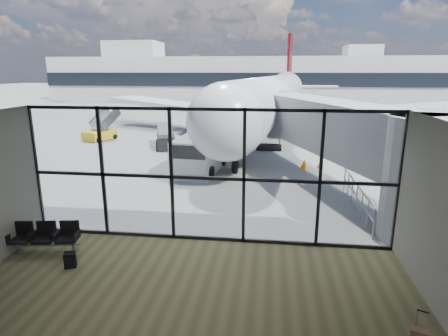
% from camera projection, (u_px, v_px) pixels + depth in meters
% --- Properties ---
extents(ground, '(220.00, 220.00, 0.00)m').
position_uv_depth(ground, '(257.00, 113.00, 51.19)').
color(ground, slate).
rests_on(ground, ground).
extents(lounge_shell, '(12.02, 8.01, 4.51)m').
position_uv_depth(lounge_shell, '(167.00, 223.00, 7.52)').
color(lounge_shell, brown).
rests_on(lounge_shell, ground).
extents(glass_curtain_wall, '(12.10, 0.12, 4.50)m').
position_uv_depth(glass_curtain_wall, '(207.00, 177.00, 12.23)').
color(glass_curtain_wall, white).
rests_on(glass_curtain_wall, ground).
extents(jet_bridge, '(8.00, 16.50, 4.33)m').
position_uv_depth(jet_bridge, '(330.00, 131.00, 18.29)').
color(jet_bridge, gray).
rests_on(jet_bridge, ground).
extents(apron_railing, '(0.06, 5.46, 1.11)m').
position_uv_depth(apron_railing, '(357.00, 194.00, 15.29)').
color(apron_railing, gray).
rests_on(apron_railing, ground).
extents(far_terminal, '(80.00, 12.20, 11.00)m').
position_uv_depth(far_terminal, '(259.00, 78.00, 71.28)').
color(far_terminal, '#B5B5B0').
rests_on(far_terminal, ground).
extents(tree_0, '(4.95, 4.95, 7.12)m').
position_uv_depth(tree_0, '(68.00, 75.00, 86.20)').
color(tree_0, '#382619').
rests_on(tree_0, ground).
extents(tree_1, '(5.61, 5.61, 8.07)m').
position_uv_depth(tree_1, '(92.00, 72.00, 85.31)').
color(tree_1, '#382619').
rests_on(tree_1, ground).
extents(tree_2, '(6.27, 6.27, 9.03)m').
position_uv_depth(tree_2, '(117.00, 69.00, 84.42)').
color(tree_2, '#382619').
rests_on(tree_2, ground).
extents(tree_3, '(4.95, 4.95, 7.12)m').
position_uv_depth(tree_3, '(143.00, 75.00, 84.01)').
color(tree_3, '#382619').
rests_on(tree_3, ground).
extents(tree_4, '(5.61, 5.61, 8.07)m').
position_uv_depth(tree_4, '(169.00, 72.00, 83.12)').
color(tree_4, '#382619').
rests_on(tree_4, ground).
extents(tree_5, '(6.27, 6.27, 9.03)m').
position_uv_depth(tree_5, '(195.00, 69.00, 82.23)').
color(tree_5, '#382619').
rests_on(tree_5, ground).
extents(seating_row, '(2.13, 0.93, 0.95)m').
position_uv_depth(seating_row, '(45.00, 235.00, 11.92)').
color(seating_row, gray).
rests_on(seating_row, ground).
extents(backpack, '(0.38, 0.37, 0.49)m').
position_uv_depth(backpack, '(70.00, 260.00, 10.93)').
color(backpack, black).
rests_on(backpack, ground).
extents(airliner, '(33.86, 39.40, 10.17)m').
position_uv_depth(airliner, '(272.00, 98.00, 34.47)').
color(airliner, silver).
rests_on(airliner, ground).
extents(service_van, '(2.63, 4.85, 2.04)m').
position_uv_depth(service_van, '(199.00, 154.00, 21.18)').
color(service_van, silver).
rests_on(service_van, ground).
extents(belt_loader, '(2.24, 3.80, 1.66)m').
position_uv_depth(belt_loader, '(166.00, 140.00, 27.86)').
color(belt_loader, black).
rests_on(belt_loader, ground).
extents(mobile_stairs, '(2.40, 3.36, 2.16)m').
position_uv_depth(mobile_stairs, '(101.00, 134.00, 31.07)').
color(mobile_stairs, gold).
rests_on(mobile_stairs, ground).
extents(traffic_cone_a, '(0.36, 0.36, 0.52)m').
position_uv_depth(traffic_cone_a, '(231.00, 150.00, 25.92)').
color(traffic_cone_a, '#EB400C').
rests_on(traffic_cone_a, ground).
extents(traffic_cone_b, '(0.44, 0.44, 0.63)m').
position_uv_depth(traffic_cone_b, '(304.00, 164.00, 21.87)').
color(traffic_cone_b, orange).
rests_on(traffic_cone_b, ground).
extents(traffic_cone_c, '(0.38, 0.38, 0.54)m').
position_uv_depth(traffic_cone_c, '(321.00, 164.00, 22.18)').
color(traffic_cone_c, '#DE5F0B').
rests_on(traffic_cone_c, ground).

